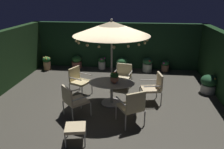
% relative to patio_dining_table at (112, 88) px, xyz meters
% --- Properties ---
extents(ground_plane, '(8.11, 7.84, 0.02)m').
position_rel_patio_dining_table_xyz_m(ground_plane, '(-0.18, 0.10, -0.55)').
color(ground_plane, '#444037').
extents(hedge_backdrop_rear, '(8.11, 0.30, 2.13)m').
position_rel_patio_dining_table_xyz_m(hedge_backdrop_rear, '(-0.18, 3.87, 0.52)').
color(hedge_backdrop_rear, '#17341D').
rests_on(hedge_backdrop_rear, ground_plane).
extents(patio_dining_table, '(1.47, 1.03, 0.74)m').
position_rel_patio_dining_table_xyz_m(patio_dining_table, '(0.00, 0.00, 0.00)').
color(patio_dining_table, '#B4AEA7').
rests_on(patio_dining_table, ground_plane).
extents(patio_umbrella, '(2.29, 2.29, 2.71)m').
position_rel_patio_dining_table_xyz_m(patio_umbrella, '(-0.00, -0.00, 1.88)').
color(patio_umbrella, '#B6B0AC').
rests_on(patio_umbrella, ground_plane).
extents(centerpiece_planter, '(0.27, 0.27, 0.37)m').
position_rel_patio_dining_table_xyz_m(centerpiece_planter, '(0.09, -0.06, 0.40)').
color(centerpiece_planter, '#AD5F3F').
rests_on(centerpiece_planter, patio_dining_table).
extents(patio_chair_north, '(0.83, 0.84, 1.02)m').
position_rel_patio_dining_table_xyz_m(patio_chair_north, '(0.69, -1.19, 0.04)').
color(patio_chair_north, '#BAB2A9').
rests_on(patio_chair_north, ground_plane).
extents(patio_chair_northeast, '(0.72, 0.68, 0.98)m').
position_rel_patio_dining_table_xyz_m(patio_chair_northeast, '(1.35, 0.26, 0.02)').
color(patio_chair_northeast, '#B5AEA6').
rests_on(patio_chair_northeast, ground_plane).
extents(patio_chair_east, '(0.73, 0.69, 0.90)m').
position_rel_patio_dining_table_xyz_m(patio_chair_east, '(0.28, 1.34, -0.02)').
color(patio_chair_east, '#B3B1A5').
rests_on(patio_chair_east, ground_plane).
extents(patio_chair_southeast, '(0.77, 0.78, 0.97)m').
position_rel_patio_dining_table_xyz_m(patio_chair_southeast, '(-1.25, 0.57, 0.03)').
color(patio_chair_southeast, '#B2ADAD').
rests_on(patio_chair_southeast, ground_plane).
extents(patio_chair_south, '(0.86, 0.86, 0.95)m').
position_rel_patio_dining_table_xyz_m(patio_chair_south, '(-0.99, -0.95, 0.01)').
color(patio_chair_south, '#B2B4A8').
rests_on(patio_chair_south, ground_plane).
extents(ottoman_footrest, '(0.56, 0.54, 0.42)m').
position_rel_patio_dining_table_xyz_m(ottoman_footrest, '(-0.62, -2.09, -0.17)').
color(ottoman_footrest, '#B3B1AC').
rests_on(ottoman_footrest, ground_plane).
extents(potted_plant_back_center, '(0.34, 0.35, 0.51)m').
position_rel_patio_dining_table_xyz_m(potted_plant_back_center, '(2.08, 3.45, -0.28)').
color(potted_plant_back_center, '#8B634F').
rests_on(potted_plant_back_center, ground_plane).
extents(potted_plant_back_right, '(0.45, 0.45, 0.64)m').
position_rel_patio_dining_table_xyz_m(potted_plant_back_right, '(1.26, 3.35, -0.21)').
color(potted_plant_back_right, beige).
rests_on(potted_plant_back_right, ground_plane).
extents(potted_plant_left_near, '(0.35, 0.36, 0.63)m').
position_rel_patio_dining_table_xyz_m(potted_plant_left_near, '(-3.42, 3.04, -0.21)').
color(potted_plant_left_near, tan).
rests_on(potted_plant_left_near, ground_plane).
extents(potted_plant_left_far, '(0.34, 0.33, 0.56)m').
position_rel_patio_dining_table_xyz_m(potted_plant_left_far, '(-0.88, 3.48, -0.25)').
color(potted_plant_left_far, silver).
rests_on(potted_plant_left_far, ground_plane).
extents(potted_plant_right_near, '(0.58, 0.58, 0.66)m').
position_rel_patio_dining_table_xyz_m(potted_plant_right_near, '(3.37, 1.24, -0.20)').
color(potted_plant_right_near, beige).
rests_on(potted_plant_right_near, ground_plane).
extents(potted_plant_back_left, '(0.48, 0.48, 0.58)m').
position_rel_patio_dining_table_xyz_m(potted_plant_back_left, '(-2.13, 3.53, -0.25)').
color(potted_plant_back_left, '#AA6051').
rests_on(potted_plant_back_left, ground_plane).
extents(potted_plant_front_corner, '(0.52, 0.52, 0.62)m').
position_rel_patio_dining_table_xyz_m(potted_plant_front_corner, '(0.08, 3.30, -0.23)').
color(potted_plant_front_corner, beige).
rests_on(potted_plant_front_corner, ground_plane).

